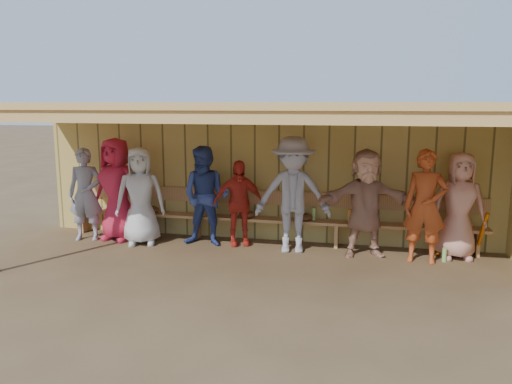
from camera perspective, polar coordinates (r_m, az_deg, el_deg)
ground at (r=8.13m, az=-0.54°, el=-7.73°), size 90.00×90.00×0.00m
player_a at (r=9.62m, az=-18.90°, el=-0.25°), size 0.70×0.53×1.70m
player_b at (r=9.06m, az=-13.09°, el=-0.44°), size 0.99×0.81×1.75m
player_c at (r=8.79m, az=-5.75°, el=-0.49°), size 0.86×0.68×1.76m
player_d at (r=8.80m, az=-2.04°, el=-1.26°), size 0.96×0.67×1.52m
player_e at (r=8.37m, az=4.23°, el=-0.33°), size 1.35×0.89×1.96m
player_f at (r=8.33m, az=12.42°, el=-1.24°), size 1.72×0.91×1.77m
player_g at (r=8.24m, az=18.77°, el=-1.57°), size 0.70×0.51×1.80m
player_h at (r=8.63m, az=22.17°, el=-1.49°), size 0.91×0.65×1.73m
player_extra at (r=9.46m, az=-15.64°, el=0.29°), size 1.02×0.77×1.88m
dugout_structure at (r=8.38m, az=3.11°, el=4.64°), size 8.80×3.20×2.50m
bench at (r=9.04m, az=1.05°, el=-2.44°), size 7.60×0.34×0.93m
dugout_equipment at (r=8.91m, az=1.38°, el=-2.87°), size 5.99×0.62×0.80m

